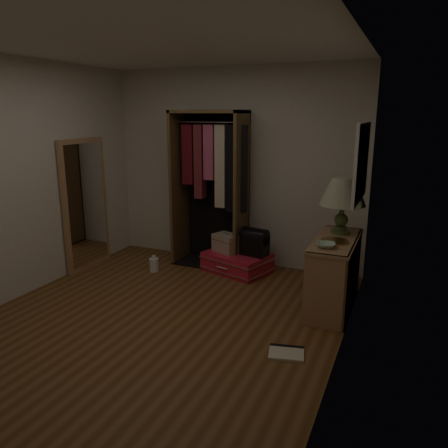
{
  "coord_description": "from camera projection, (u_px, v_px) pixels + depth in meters",
  "views": [
    {
      "loc": [
        2.19,
        -3.42,
        2.01
      ],
      "look_at": [
        0.3,
        0.95,
        0.8
      ],
      "focal_mm": 35.0,
      "sensor_mm": 36.0,
      "label": 1
    }
  ],
  "objects": [
    {
      "name": "brass_tray",
      "position": [
        335.0,
        241.0,
        4.4
      ],
      "size": [
        0.3,
        0.3,
        0.02
      ],
      "rotation": [
        0.0,
        0.0,
        0.06
      ],
      "color": "#B47F45",
      "rests_on": "console_bookshelf"
    },
    {
      "name": "floor_book",
      "position": [
        286.0,
        352.0,
        3.76
      ],
      "size": [
        0.34,
        0.3,
        0.03
      ],
      "rotation": [
        0.0,
        0.0,
        0.22
      ],
      "color": "beige",
      "rests_on": "ground"
    },
    {
      "name": "console_bookshelf",
      "position": [
        334.0,
        271.0,
        4.62
      ],
      "size": [
        0.42,
        1.12,
        0.75
      ],
      "color": "#A1744E",
      "rests_on": "ground"
    },
    {
      "name": "table_lamp",
      "position": [
        343.0,
        193.0,
        4.61
      ],
      "size": [
        0.57,
        0.57,
        0.6
      ],
      "rotation": [
        0.0,
        0.0,
        0.21
      ],
      "color": "#435529",
      "rests_on": "console_bookshelf"
    },
    {
      "name": "train_case",
      "position": [
        227.0,
        243.0,
        5.7
      ],
      "size": [
        0.41,
        0.35,
        0.25
      ],
      "rotation": [
        0.0,
        0.0,
        -0.4
      ],
      "color": "tan",
      "rests_on": "pink_suitcase"
    },
    {
      "name": "ceramic_bowl",
      "position": [
        326.0,
        245.0,
        4.22
      ],
      "size": [
        0.22,
        0.22,
        0.05
      ],
      "primitive_type": "imported",
      "rotation": [
        0.0,
        0.0,
        0.18
      ],
      "color": "#A9CBAE",
      "rests_on": "console_bookshelf"
    },
    {
      "name": "white_jug",
      "position": [
        154.0,
        265.0,
        5.7
      ],
      "size": [
        0.14,
        0.14,
        0.21
      ],
      "rotation": [
        0.0,
        0.0,
        -0.13
      ],
      "color": "white",
      "rests_on": "ground"
    },
    {
      "name": "ground",
      "position": [
        159.0,
        320.0,
        4.38
      ],
      "size": [
        4.0,
        4.0,
        0.0
      ],
      "primitive_type": "plane",
      "color": "brown",
      "rests_on": "ground"
    },
    {
      "name": "pink_suitcase",
      "position": [
        237.0,
        262.0,
        5.69
      ],
      "size": [
        0.95,
        0.8,
        0.25
      ],
      "rotation": [
        0.0,
        0.0,
        -0.3
      ],
      "color": "red",
      "rests_on": "ground"
    },
    {
      "name": "floor_mirror",
      "position": [
        85.0,
        204.0,
        5.71
      ],
      "size": [
        0.06,
        0.8,
        1.7
      ],
      "color": "#AE7E54",
      "rests_on": "ground"
    },
    {
      "name": "room_walls",
      "position": [
        163.0,
        170.0,
        4.02
      ],
      "size": [
        3.52,
        4.02,
        2.6
      ],
      "color": "beige",
      "rests_on": "ground"
    },
    {
      "name": "open_wardrobe",
      "position": [
        213.0,
        176.0,
        5.74
      ],
      "size": [
        1.0,
        0.5,
        2.05
      ],
      "color": "brown",
      "rests_on": "ground"
    },
    {
      "name": "black_bag",
      "position": [
        255.0,
        241.0,
        5.55
      ],
      "size": [
        0.36,
        0.27,
        0.36
      ],
      "rotation": [
        0.0,
        0.0,
        -0.19
      ],
      "color": "black",
      "rests_on": "pink_suitcase"
    }
  ]
}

